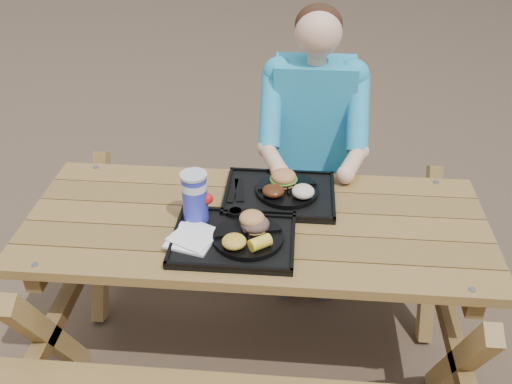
{
  "coord_description": "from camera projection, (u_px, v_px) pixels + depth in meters",
  "views": [
    {
      "loc": [
        0.15,
        -1.79,
        2.06
      ],
      "look_at": [
        0.0,
        0.0,
        0.88
      ],
      "focal_mm": 40.0,
      "sensor_mm": 36.0,
      "label": 1
    }
  ],
  "objects": [
    {
      "name": "mac_cheese",
      "position": [
        234.0,
        242.0,
        2.01
      ],
      "size": [
        0.09,
        0.09,
        0.04
      ],
      "primitive_type": "ellipsoid",
      "color": "gold",
      "rests_on": "plate_near"
    },
    {
      "name": "soda_cup",
      "position": [
        195.0,
        198.0,
        2.14
      ],
      "size": [
        0.1,
        0.1,
        0.19
      ],
      "primitive_type": "cylinder",
      "color": "#161EAA",
      "rests_on": "tray_near"
    },
    {
      "name": "tray_far",
      "position": [
        280.0,
        195.0,
        2.35
      ],
      "size": [
        0.45,
        0.35,
        0.02
      ],
      "primitive_type": "cube",
      "color": "black",
      "rests_on": "picnic_table"
    },
    {
      "name": "corn_cob",
      "position": [
        260.0,
        243.0,
        2.0
      ],
      "size": [
        0.11,
        0.11,
        0.05
      ],
      "primitive_type": null,
      "rotation": [
        0.0,
        0.0,
        0.64
      ],
      "color": "yellow",
      "rests_on": "plate_near"
    },
    {
      "name": "plate_near",
      "position": [
        248.0,
        237.0,
        2.08
      ],
      "size": [
        0.26,
        0.26,
        0.02
      ],
      "primitive_type": "cylinder",
      "color": "black",
      "rests_on": "tray_near"
    },
    {
      "name": "picnic_table",
      "position": [
        256.0,
        291.0,
        2.43
      ],
      "size": [
        1.8,
        1.49,
        0.75
      ],
      "primitive_type": null,
      "color": "#999999",
      "rests_on": "ground"
    },
    {
      "name": "condiment_bbq",
      "position": [
        235.0,
        214.0,
        2.19
      ],
      "size": [
        0.06,
        0.06,
        0.03
      ],
      "primitive_type": "cylinder",
      "color": "black",
      "rests_on": "tray_near"
    },
    {
      "name": "ground",
      "position": [
        256.0,
        351.0,
        2.63
      ],
      "size": [
        60.0,
        60.0,
        0.0
      ],
      "primitive_type": "plane",
      "color": "#999999",
      "rests_on": "ground"
    },
    {
      "name": "condiment_mustard",
      "position": [
        255.0,
        217.0,
        2.18
      ],
      "size": [
        0.05,
        0.05,
        0.03
      ],
      "primitive_type": "cylinder",
      "color": "yellow",
      "rests_on": "tray_near"
    },
    {
      "name": "baked_beans",
      "position": [
        273.0,
        191.0,
        2.29
      ],
      "size": [
        0.09,
        0.09,
        0.04
      ],
      "primitive_type": "ellipsoid",
      "color": "#4C220F",
      "rests_on": "plate_far"
    },
    {
      "name": "napkin_stack",
      "position": [
        192.0,
        238.0,
        2.08
      ],
      "size": [
        0.2,
        0.2,
        0.02
      ],
      "primitive_type": "cube",
      "rotation": [
        0.0,
        0.0,
        -0.26
      ],
      "color": "white",
      "rests_on": "tray_near"
    },
    {
      "name": "cutlery_far",
      "position": [
        239.0,
        190.0,
        2.36
      ],
      "size": [
        0.06,
        0.18,
        0.01
      ],
      "primitive_type": "cube",
      "rotation": [
        0.0,
        0.0,
        0.15
      ],
      "color": "black",
      "rests_on": "tray_far"
    },
    {
      "name": "tray_near",
      "position": [
        234.0,
        240.0,
        2.1
      ],
      "size": [
        0.45,
        0.35,
        0.02
      ],
      "primitive_type": "cube",
      "color": "black",
      "rests_on": "picnic_table"
    },
    {
      "name": "diner",
      "position": [
        311.0,
        156.0,
        2.86
      ],
      "size": [
        0.48,
        0.84,
        1.28
      ],
      "primitive_type": null,
      "color": "#1CB6C9",
      "rests_on": "ground"
    },
    {
      "name": "burger",
      "position": [
        284.0,
        174.0,
        2.34
      ],
      "size": [
        0.11,
        0.11,
        0.09
      ],
      "primitive_type": null,
      "color": "#C17844",
      "rests_on": "plate_far"
    },
    {
      "name": "potato_salad",
      "position": [
        303.0,
        191.0,
        2.27
      ],
      "size": [
        0.09,
        0.09,
        0.05
      ],
      "primitive_type": "ellipsoid",
      "color": "silver",
      "rests_on": "plate_far"
    },
    {
      "name": "sandwich",
      "position": [
        255.0,
        217.0,
        2.08
      ],
      "size": [
        0.1,
        0.1,
        0.1
      ],
      "primitive_type": null,
      "color": "#C58145",
      "rests_on": "plate_near"
    },
    {
      "name": "plate_far",
      "position": [
        287.0,
        190.0,
        2.34
      ],
      "size": [
        0.26,
        0.26,
        0.02
      ],
      "primitive_type": "cylinder",
      "color": "black",
      "rests_on": "tray_far"
    }
  ]
}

